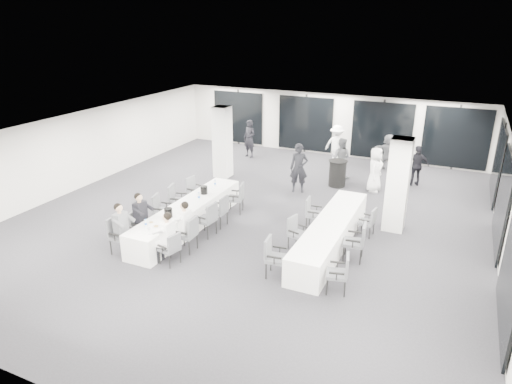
% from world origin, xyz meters
% --- Properties ---
extents(room, '(14.04, 16.04, 2.84)m').
position_xyz_m(room, '(0.89, 1.11, 1.39)').
color(room, '#242429').
rests_on(room, ground).
extents(column_left, '(0.60, 0.60, 2.80)m').
position_xyz_m(column_left, '(-2.80, 3.20, 1.40)').
color(column_left, silver).
rests_on(column_left, floor).
extents(column_right, '(0.60, 0.60, 2.80)m').
position_xyz_m(column_right, '(4.20, 1.00, 1.40)').
color(column_right, silver).
rests_on(column_right, floor).
extents(banquet_table_main, '(0.90, 5.00, 0.75)m').
position_xyz_m(banquet_table_main, '(-1.45, -1.50, 0.38)').
color(banquet_table_main, white).
rests_on(banquet_table_main, floor).
extents(banquet_table_side, '(0.90, 5.00, 0.75)m').
position_xyz_m(banquet_table_side, '(2.79, -0.90, 0.38)').
color(banquet_table_side, white).
rests_on(banquet_table_side, floor).
extents(cocktail_table, '(0.72, 0.72, 0.99)m').
position_xyz_m(cocktail_table, '(1.66, 3.97, 0.50)').
color(cocktail_table, black).
rests_on(cocktail_table, floor).
extents(chair_main_left_near, '(0.53, 0.59, 1.01)m').
position_xyz_m(chair_main_left_near, '(-2.28, -3.60, 0.58)').
color(chair_main_left_near, '#4B4E52').
rests_on(chair_main_left_near, floor).
extents(chair_main_left_second, '(0.46, 0.51, 0.87)m').
position_xyz_m(chair_main_left_second, '(-2.27, -2.77, 0.50)').
color(chair_main_left_second, '#4B4E52').
rests_on(chair_main_left_second, floor).
extents(chair_main_left_mid, '(0.60, 0.63, 0.99)m').
position_xyz_m(chair_main_left_mid, '(-2.28, -1.71, 0.56)').
color(chair_main_left_mid, '#4B4E52').
rests_on(chair_main_left_mid, floor).
extents(chair_main_left_fourth, '(0.62, 0.65, 1.02)m').
position_xyz_m(chair_main_left_fourth, '(-2.28, -0.87, 0.58)').
color(chair_main_left_fourth, '#4B4E52').
rests_on(chair_main_left_fourth, floor).
extents(chair_main_left_far, '(0.52, 0.57, 0.95)m').
position_xyz_m(chair_main_left_far, '(-2.28, 0.18, 0.54)').
color(chair_main_left_far, '#4B4E52').
rests_on(chair_main_left_far, floor).
extents(chair_main_right_near, '(0.53, 0.56, 0.88)m').
position_xyz_m(chair_main_right_near, '(-0.62, -3.57, 0.50)').
color(chair_main_right_near, '#4B4E52').
rests_on(chair_main_right_near, floor).
extents(chair_main_right_second, '(0.52, 0.58, 1.00)m').
position_xyz_m(chair_main_right_second, '(-0.61, -2.76, 0.57)').
color(chair_main_right_second, '#4B4E52').
rests_on(chair_main_right_second, floor).
extents(chair_main_right_mid, '(0.56, 0.61, 1.02)m').
position_xyz_m(chair_main_right_mid, '(-0.61, -1.74, 0.58)').
color(chair_main_right_mid, '#4B4E52').
rests_on(chair_main_right_mid, floor).
extents(chair_main_right_fourth, '(0.50, 0.56, 0.97)m').
position_xyz_m(chair_main_right_fourth, '(-0.61, -1.01, 0.55)').
color(chair_main_right_fourth, '#4B4E52').
rests_on(chair_main_right_fourth, floor).
extents(chair_main_right_far, '(0.60, 0.63, 0.99)m').
position_xyz_m(chair_main_right_far, '(-0.61, 0.16, 0.56)').
color(chair_main_right_far, '#4B4E52').
rests_on(chair_main_right_far, floor).
extents(chair_side_left_near, '(0.56, 0.61, 1.00)m').
position_xyz_m(chair_side_left_near, '(1.95, -2.98, 0.57)').
color(chair_side_left_near, '#4B4E52').
rests_on(chair_side_left_near, floor).
extents(chair_side_left_mid, '(0.56, 0.59, 0.92)m').
position_xyz_m(chair_side_left_mid, '(1.96, -1.39, 0.52)').
color(chair_side_left_mid, '#4B4E52').
rests_on(chair_side_left_mid, floor).
extents(chair_side_left_far, '(0.52, 0.57, 0.95)m').
position_xyz_m(chair_side_left_far, '(1.95, 0.03, 0.54)').
color(chair_side_left_far, '#4B4E52').
rests_on(chair_side_left_far, floor).
extents(chair_side_right_near, '(0.58, 0.60, 0.95)m').
position_xyz_m(chair_side_right_near, '(3.62, -3.00, 0.54)').
color(chair_side_right_near, '#4B4E52').
rests_on(chair_side_right_near, floor).
extents(chair_side_right_mid, '(0.58, 0.63, 1.04)m').
position_xyz_m(chair_side_right_mid, '(3.63, -1.37, 0.59)').
color(chair_side_right_mid, '#4B4E52').
rests_on(chair_side_right_mid, floor).
extents(chair_side_right_far, '(0.48, 0.52, 0.86)m').
position_xyz_m(chair_side_right_far, '(3.61, 0.20, 0.49)').
color(chair_side_right_far, '#4B4E52').
rests_on(chair_side_right_far, floor).
extents(seated_guest_a, '(0.50, 0.38, 1.44)m').
position_xyz_m(seated_guest_a, '(-2.11, -3.59, 0.81)').
color(seated_guest_a, '#57595E').
rests_on(seated_guest_a, floor).
extents(seated_guest_b, '(0.50, 0.38, 1.44)m').
position_xyz_m(seated_guest_b, '(-2.11, -2.77, 0.81)').
color(seated_guest_b, black).
rests_on(seated_guest_b, floor).
extents(seated_guest_c, '(0.50, 0.38, 1.44)m').
position_xyz_m(seated_guest_c, '(-0.78, -3.55, 0.81)').
color(seated_guest_c, white).
rests_on(seated_guest_c, floor).
extents(seated_guest_d, '(0.50, 0.38, 1.44)m').
position_xyz_m(seated_guest_d, '(-0.78, -2.76, 0.81)').
color(seated_guest_d, white).
rests_on(seated_guest_d, floor).
extents(standing_guest_a, '(0.89, 0.80, 2.02)m').
position_xyz_m(standing_guest_a, '(0.53, 2.81, 1.01)').
color(standing_guest_a, black).
rests_on(standing_guest_a, floor).
extents(standing_guest_b, '(0.89, 0.55, 1.83)m').
position_xyz_m(standing_guest_b, '(1.50, 4.98, 0.91)').
color(standing_guest_b, '#57595E').
rests_on(standing_guest_b, floor).
extents(standing_guest_c, '(1.37, 0.91, 1.93)m').
position_xyz_m(standing_guest_c, '(0.87, 6.70, 0.97)').
color(standing_guest_c, white).
rests_on(standing_guest_c, floor).
extents(standing_guest_d, '(1.17, 0.93, 1.74)m').
position_xyz_m(standing_guest_d, '(4.33, 5.29, 0.87)').
color(standing_guest_d, black).
rests_on(standing_guest_d, floor).
extents(standing_guest_e, '(0.63, 0.95, 1.86)m').
position_xyz_m(standing_guest_e, '(3.03, 4.01, 0.93)').
color(standing_guest_e, white).
rests_on(standing_guest_e, floor).
extents(standing_guest_f, '(1.67, 1.09, 1.70)m').
position_xyz_m(standing_guest_f, '(3.02, 6.84, 0.85)').
color(standing_guest_f, '#57595E').
rests_on(standing_guest_f, floor).
extents(standing_guest_g, '(0.84, 0.75, 1.92)m').
position_xyz_m(standing_guest_g, '(-3.01, 6.10, 0.96)').
color(standing_guest_g, black).
rests_on(standing_guest_g, floor).
extents(ice_bucket_near, '(0.23, 0.23, 0.26)m').
position_xyz_m(ice_bucket_near, '(-1.43, -2.48, 0.88)').
color(ice_bucket_near, black).
rests_on(ice_bucket_near, banquet_table_main).
extents(ice_bucket_far, '(0.22, 0.22, 0.25)m').
position_xyz_m(ice_bucket_far, '(-1.45, -0.51, 0.88)').
color(ice_bucket_far, black).
rests_on(ice_bucket_far, banquet_table_main).
extents(water_bottle_a, '(0.07, 0.07, 0.21)m').
position_xyz_m(water_bottle_a, '(-1.61, -3.26, 0.85)').
color(water_bottle_a, silver).
rests_on(water_bottle_a, banquet_table_main).
extents(water_bottle_b, '(0.07, 0.07, 0.22)m').
position_xyz_m(water_bottle_b, '(-1.34, -1.01, 0.86)').
color(water_bottle_b, silver).
rests_on(water_bottle_b, banquet_table_main).
extents(water_bottle_c, '(0.06, 0.06, 0.20)m').
position_xyz_m(water_bottle_c, '(-1.49, 0.26, 0.85)').
color(water_bottle_c, silver).
rests_on(water_bottle_c, banquet_table_main).
extents(plate_a, '(0.18, 0.18, 0.03)m').
position_xyz_m(plate_a, '(-1.64, -3.01, 0.76)').
color(plate_a, white).
rests_on(plate_a, banquet_table_main).
extents(plate_b, '(0.22, 0.22, 0.03)m').
position_xyz_m(plate_b, '(-1.36, -3.16, 0.76)').
color(plate_b, white).
rests_on(plate_b, banquet_table_main).
extents(plate_c, '(0.20, 0.20, 0.03)m').
position_xyz_m(plate_c, '(-1.33, -1.88, 0.76)').
color(plate_c, white).
rests_on(plate_c, banquet_table_main).
extents(wine_glass, '(0.08, 0.08, 0.20)m').
position_xyz_m(wine_glass, '(-1.24, -3.61, 0.90)').
color(wine_glass, silver).
rests_on(wine_glass, banquet_table_main).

